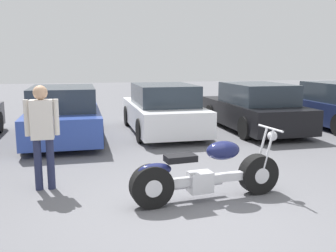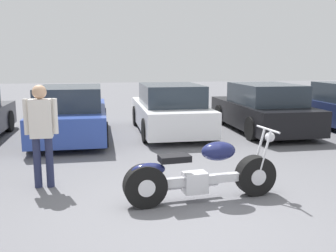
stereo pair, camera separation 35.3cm
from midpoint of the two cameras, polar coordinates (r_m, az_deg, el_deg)
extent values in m
plane|color=slate|center=(5.21, 4.74, -12.97)|extent=(60.00, 60.00, 0.00)
cylinder|color=black|center=(5.91, 14.84, -7.32)|extent=(0.62, 0.26, 0.61)
cylinder|color=silver|center=(5.91, 14.84, -7.32)|extent=(0.26, 0.24, 0.24)
cylinder|color=black|center=(5.26, -1.57, -9.16)|extent=(0.62, 0.26, 0.61)
cylinder|color=silver|center=(5.26, -1.57, -9.16)|extent=(0.26, 0.24, 0.24)
cube|color=silver|center=(5.53, 7.14, -8.12)|extent=(1.31, 0.25, 0.12)
cube|color=silver|center=(5.49, 5.98, -8.55)|extent=(0.36, 0.27, 0.30)
ellipsoid|color=#191E4C|center=(5.51, 9.51, -3.79)|extent=(0.55, 0.38, 0.28)
cube|color=black|center=(5.28, 2.93, -4.96)|extent=(0.46, 0.29, 0.09)
ellipsoid|color=#191E4C|center=(5.21, -1.04, -6.74)|extent=(0.50, 0.25, 0.20)
cylinder|color=silver|center=(5.79, 16.22, -4.13)|extent=(0.22, 0.06, 0.71)
cylinder|color=silver|center=(5.94, 15.29, -3.73)|extent=(0.22, 0.06, 0.71)
cylinder|color=silver|center=(5.84, 16.66, -0.49)|extent=(0.10, 0.62, 0.03)
sphere|color=silver|center=(5.89, 16.93, -1.62)|extent=(0.15, 0.15, 0.15)
cylinder|color=silver|center=(5.56, 3.11, -9.25)|extent=(1.31, 0.22, 0.08)
cylinder|color=black|center=(11.61, -22.35, 0.70)|extent=(0.20, 0.61, 0.61)
cube|color=#2D479E|center=(10.14, -13.48, 0.96)|extent=(1.75, 4.17, 0.66)
cube|color=#28333D|center=(9.82, -13.71, 4.25)|extent=(1.54, 2.17, 0.56)
cylinder|color=black|center=(11.52, -17.15, 0.94)|extent=(0.20, 0.61, 0.61)
cylinder|color=black|center=(11.43, -9.03, 1.20)|extent=(0.20, 0.61, 0.61)
cylinder|color=black|center=(9.00, -19.06, -1.62)|extent=(0.20, 0.61, 0.61)
cylinder|color=black|center=(8.89, -8.63, -1.31)|extent=(0.20, 0.61, 0.61)
cube|color=white|center=(10.68, 1.12, 1.68)|extent=(1.75, 4.17, 0.66)
cube|color=#28333D|center=(10.36, 1.41, 4.81)|extent=(1.54, 2.17, 0.56)
cylinder|color=black|center=(11.84, -3.98, 1.60)|extent=(0.20, 0.61, 0.61)
cylinder|color=black|center=(12.13, 3.69, 1.80)|extent=(0.20, 0.61, 0.61)
cylinder|color=black|center=(9.31, -2.23, -0.68)|extent=(0.20, 0.61, 0.61)
cylinder|color=black|center=(9.67, 7.37, -0.36)|extent=(0.20, 0.61, 0.61)
cube|color=black|center=(11.26, 14.89, 1.78)|extent=(1.75, 4.17, 0.66)
cube|color=#28333D|center=(10.97, 15.58, 4.74)|extent=(1.54, 2.17, 0.56)
cylinder|color=black|center=(12.17, 8.80, 1.74)|extent=(0.20, 0.61, 0.61)
cylinder|color=black|center=(12.79, 15.72, 1.88)|extent=(0.20, 0.61, 0.61)
cylinder|color=black|center=(9.80, 13.71, -0.43)|extent=(0.20, 0.61, 0.61)
cylinder|color=black|center=(10.56, 21.82, -0.13)|extent=(0.20, 0.61, 0.61)
cylinder|color=black|center=(13.13, 20.20, 1.83)|extent=(0.20, 0.61, 0.61)
cylinder|color=#232847|center=(6.31, -17.79, -5.37)|extent=(0.12, 0.12, 0.82)
cylinder|color=#232847|center=(6.29, -16.07, -5.34)|extent=(0.12, 0.12, 0.82)
cube|color=silver|center=(6.15, -17.27, 1.10)|extent=(0.34, 0.20, 0.61)
cylinder|color=silver|center=(6.18, -19.31, 1.31)|extent=(0.08, 0.08, 0.56)
cylinder|color=silver|center=(6.13, -15.24, 1.45)|extent=(0.08, 0.08, 0.56)
sphere|color=tan|center=(6.11, -17.47, 4.97)|extent=(0.22, 0.22, 0.22)
camera|label=1|loc=(0.18, -88.51, 0.26)|focal=40.00mm
camera|label=2|loc=(0.18, 91.49, -0.26)|focal=40.00mm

